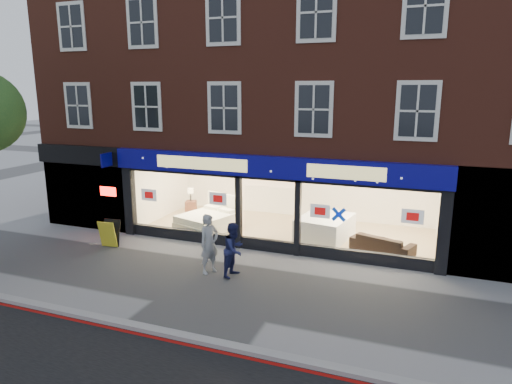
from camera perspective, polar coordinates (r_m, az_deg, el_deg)
The scene contains 12 objects.
ground at distance 13.09m, azimuth -3.08°, elevation -11.69°, with size 120.00×120.00×0.00m, color gray.
kerb_line at distance 10.65m, azimuth -10.14°, elevation -17.99°, with size 60.00×0.10×0.01m, color #8C0A07.
kerb_stone at distance 10.77m, azimuth -9.59°, elevation -17.26°, with size 60.00×0.25×0.12m, color gray.
showroom_floor at distance 17.68m, azimuth 3.79°, elevation -4.90°, with size 11.00×4.50×0.10m, color tan.
building at distance 18.51m, azimuth 5.64°, elevation 16.62°, with size 19.00×8.26×10.30m.
display_bed at distance 17.81m, azimuth -5.88°, elevation -3.51°, with size 2.33×2.58×1.21m.
bedside_table at distance 20.08m, azimuth -8.12°, elevation -1.88°, with size 0.45×0.45×0.55m, color brown.
mattress_stack at distance 16.76m, azimuth 8.62°, elevation -4.39°, with size 1.96×2.32×0.82m.
sofa at distance 15.79m, azimuth 15.51°, elevation -6.23°, with size 2.05×0.80×0.60m, color black.
a_board at distance 16.79m, azimuth -17.83°, elevation -4.95°, with size 0.63×0.40×0.96m, color gold.
pedestrian_grey at distance 13.75m, azimuth -5.86°, elevation -6.45°, with size 0.66×0.43×1.81m, color #989B9F.
pedestrian_blue at distance 13.49m, azimuth -2.76°, elevation -7.19°, with size 0.79×0.62×1.63m, color #1A1F4B.
Camera 1 is at (4.84, -10.89, 5.43)m, focal length 32.00 mm.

